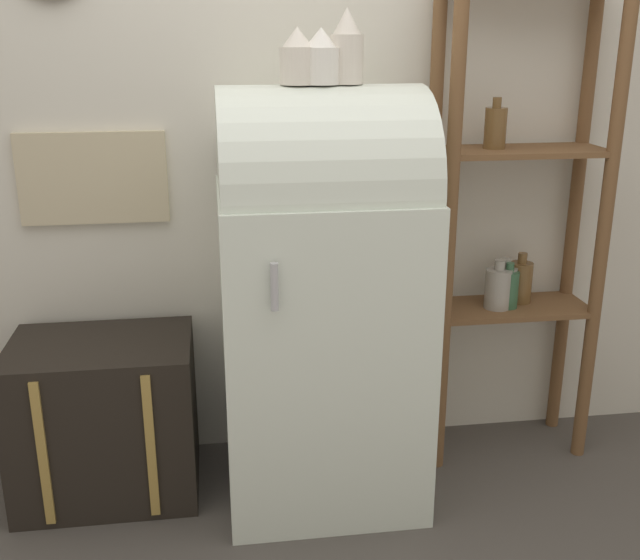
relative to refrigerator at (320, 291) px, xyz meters
The scene contains 8 objects.
ground_plane 0.78m from the refrigerator, 89.99° to the right, with size 12.00×12.00×0.00m, color #4C4742.
wall_back 0.70m from the refrigerator, 90.81° to the left, with size 7.00×0.09×2.70m.
refrigerator is the anchor object (origin of this frame).
suitcase_trunk 0.89m from the refrigerator, behind, with size 0.62×0.45×0.57m.
shelf_unit 0.79m from the refrigerator, 12.70° to the left, with size 0.62×0.28×1.78m.
vase_left 0.77m from the refrigerator, behind, with size 0.11×0.11×0.17m.
vase_center 0.76m from the refrigerator, 99.36° to the right, with size 0.12×0.12×0.17m.
vase_right 0.79m from the refrigerator, ahead, with size 0.10×0.10×0.23m.
Camera 1 is at (-0.34, -2.15, 1.57)m, focal length 42.00 mm.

